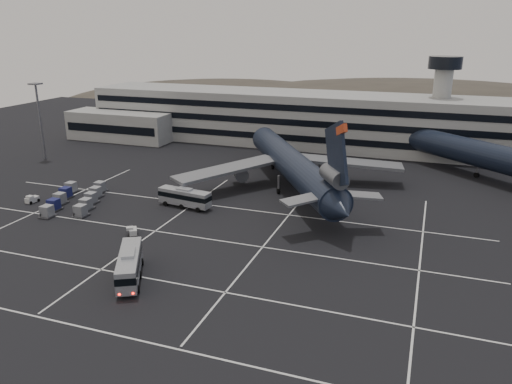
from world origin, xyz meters
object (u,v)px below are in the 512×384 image
at_px(trijet_main, 293,165).
at_px(tug_a, 32,199).
at_px(uld_cluster, 75,198).
at_px(bus_near, 129,264).
at_px(bus_far, 185,197).

height_order(trijet_main, tug_a, trijet_main).
bearing_deg(uld_cluster, bus_near, -39.92).
distance_m(tug_a, uld_cluster, 8.29).
height_order(bus_near, tug_a, bus_near).
xyz_separation_m(bus_near, bus_far, (-5.87, 26.47, -0.16)).
distance_m(trijet_main, uld_cluster, 41.11).
xyz_separation_m(bus_far, uld_cluster, (-19.68, -5.09, -0.93)).
relative_size(trijet_main, tug_a, 20.94).
bearing_deg(bus_near, uld_cluster, 111.77).
relative_size(bus_far, tug_a, 4.17).
bearing_deg(uld_cluster, trijet_main, 30.70).
height_order(trijet_main, bus_far, trijet_main).
height_order(bus_far, tug_a, bus_far).
xyz_separation_m(trijet_main, tug_a, (-43.12, -23.17, -4.60)).
xyz_separation_m(trijet_main, uld_cluster, (-35.16, -20.88, -4.24)).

